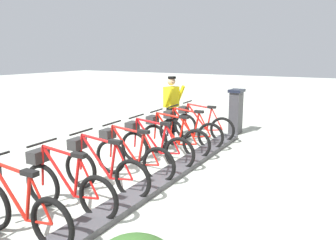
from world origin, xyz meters
The scene contains 12 objects.
ground_plane centered at (0.00, 0.00, 0.00)m, with size 60.00×60.00×0.00m, color #B3BBAE.
dock_rail_base centered at (0.00, 0.00, 0.05)m, with size 0.44×7.94×0.10m, color #47474C.
payment_kiosk centered at (0.05, -4.53, 0.67)m, with size 0.36×0.52×1.28m.
bike_docked_0 centered at (0.62, -3.37, 0.43)m, with size 1.72×0.54×1.02m.
bike_docked_1 centered at (0.62, -2.57, 0.43)m, with size 1.72×0.54×1.02m.
bike_docked_2 centered at (0.62, -1.78, 0.43)m, with size 1.72×0.54×1.02m.
bike_docked_3 centered at (0.62, -0.99, 0.43)m, with size 1.72×0.54×1.02m.
bike_docked_4 centered at (0.62, -0.19, 0.43)m, with size 1.72×0.54×1.02m.
bike_docked_5 centered at (0.62, 0.60, 0.43)m, with size 1.72×0.54×1.02m.
bike_docked_6 centered at (0.62, 1.39, 0.43)m, with size 1.72×0.54×1.02m.
bike_docked_7 centered at (0.62, 2.19, 0.43)m, with size 1.72×0.54×1.02m.
worker_near_rack centered at (1.52, -3.38, 0.91)m, with size 0.53×0.67×1.66m.
Camera 1 is at (-2.88, 4.55, 2.27)m, focal length 35.39 mm.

